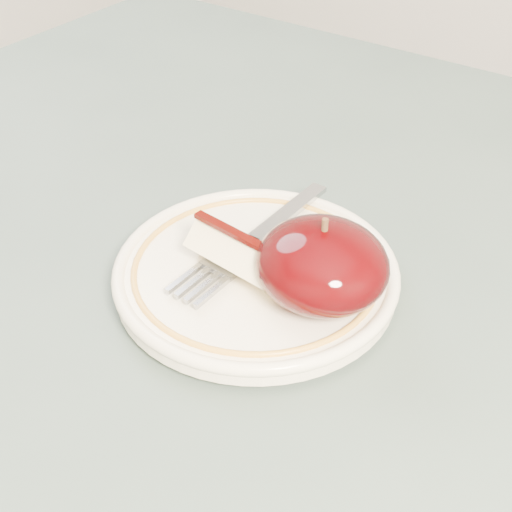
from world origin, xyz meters
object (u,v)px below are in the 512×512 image
Objects in this scene: plate at (256,272)px; apple_half at (322,265)px; table at (208,355)px; fork at (253,241)px.

plate is 0.06m from apple_half.
table is 5.52× the size of fork.
table is at bearing -177.71° from apple_half.
plate is 0.03m from fork.
apple_half is 0.52× the size of fork.
table is 0.11m from plate.
table is 0.16m from apple_half.
plate is 2.29× the size of apple_half.
table is 10.67× the size of apple_half.
fork is (0.03, 0.02, 0.11)m from table.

